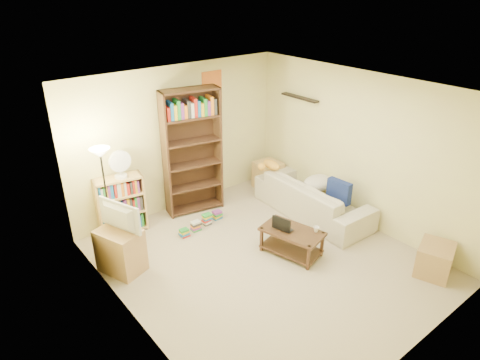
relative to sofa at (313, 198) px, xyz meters
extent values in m
plane|color=tan|center=(-1.55, -0.51, -0.31)|extent=(4.50, 4.50, 0.00)
cube|color=beige|center=(-1.55, 1.74, 0.94)|extent=(4.00, 0.04, 2.50)
cube|color=beige|center=(-1.55, -2.76, 0.94)|extent=(4.00, 0.04, 2.50)
cube|color=beige|center=(-3.55, -0.51, 0.94)|extent=(0.04, 4.50, 2.50)
cube|color=beige|center=(0.45, -0.51, 0.94)|extent=(0.04, 4.50, 2.50)
cube|color=silver|center=(-1.55, -0.51, 2.19)|extent=(4.00, 4.50, 0.04)
cube|color=red|center=(-0.83, 1.73, 1.71)|extent=(0.40, 0.02, 0.58)
cube|color=black|center=(0.37, 0.79, 1.54)|extent=(0.12, 0.80, 0.03)
imported|color=#B8B498|center=(0.00, 0.00, 0.00)|extent=(2.22, 1.00, 0.63)
cube|color=navy|center=(0.09, -0.47, 0.29)|extent=(0.15, 0.42, 0.37)
ellipsoid|color=beige|center=(0.16, 0.05, 0.23)|extent=(0.58, 0.41, 0.25)
ellipsoid|color=gold|center=(-0.21, 0.84, 0.40)|extent=(0.40, 0.19, 0.16)
sphere|color=gold|center=(-0.44, 0.85, 0.42)|extent=(0.13, 0.13, 0.13)
cube|color=#462B1B|center=(-1.11, -0.61, 0.06)|extent=(0.71, 0.99, 0.04)
cube|color=#462B1B|center=(-1.11, -0.61, -0.24)|extent=(0.68, 0.94, 0.03)
cube|color=#462B1B|center=(-1.22, -1.05, -0.12)|extent=(0.04, 0.04, 0.40)
cube|color=#462B1B|center=(-0.81, -0.94, -0.12)|extent=(0.04, 0.04, 0.40)
cube|color=#462B1B|center=(-1.42, -0.28, -0.12)|extent=(0.04, 0.04, 0.40)
cube|color=#462B1B|center=(-1.01, -0.17, -0.12)|extent=(0.04, 0.04, 0.40)
imported|color=black|center=(-1.13, -0.49, 0.10)|extent=(0.33, 0.22, 0.03)
cube|color=white|center=(-1.26, -0.52, 0.20)|extent=(0.09, 0.29, 0.20)
imported|color=white|center=(-0.87, -0.85, 0.12)|extent=(0.09, 0.09, 0.08)
cube|color=black|center=(-1.09, -0.30, 0.09)|extent=(0.13, 0.16, 0.02)
cube|color=tan|center=(-3.25, 0.60, 0.01)|extent=(0.61, 0.71, 0.64)
imported|color=black|center=(-3.25, 0.60, 0.53)|extent=(0.77, 0.55, 0.41)
cube|color=#422B19|center=(-1.48, 1.43, 0.77)|extent=(1.02, 0.52, 2.16)
cube|color=#DDBA6B|center=(-2.79, 1.54, 0.16)|extent=(0.79, 0.42, 0.96)
cylinder|color=white|center=(-2.74, 1.52, 0.66)|extent=(0.19, 0.19, 0.04)
cylinder|color=white|center=(-2.74, 1.52, 0.76)|extent=(0.02, 0.02, 0.19)
cylinder|color=white|center=(-2.74, 1.49, 0.92)|extent=(0.34, 0.06, 0.34)
cylinder|color=black|center=(-3.15, 1.12, -0.30)|extent=(0.25, 0.25, 0.03)
cylinder|color=black|center=(-3.15, 1.12, 0.47)|extent=(0.03, 0.03, 1.56)
cone|color=#FFE9C6|center=(-3.15, 1.12, 1.28)|extent=(0.28, 0.28, 0.12)
cube|color=tan|center=(0.11, 1.26, -0.05)|extent=(0.47, 0.47, 0.53)
cube|color=tan|center=(0.10, -2.18, -0.10)|extent=(0.64, 0.58, 0.44)
cube|color=red|center=(-2.11, 0.78, -0.25)|extent=(0.16, 0.12, 0.14)
cube|color=#1966B2|center=(-1.87, 0.82, -0.23)|extent=(0.16, 0.12, 0.16)
cube|color=gold|center=(-1.63, 0.86, -0.22)|extent=(0.16, 0.12, 0.19)
cube|color=#268C33|center=(-1.38, 0.90, -0.24)|extent=(0.16, 0.12, 0.15)
camera|label=1|loc=(-5.05, -4.28, 3.44)|focal=32.00mm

